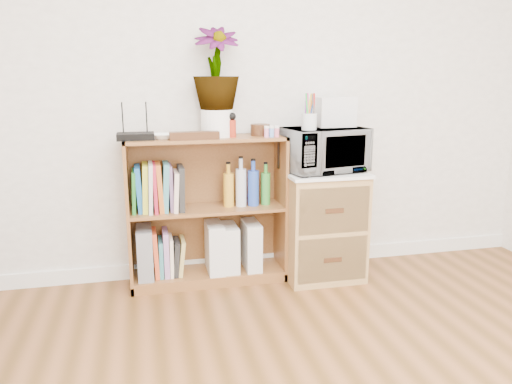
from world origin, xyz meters
name	(u,v)px	position (x,y,z in m)	size (l,w,h in m)	color
skirting_board	(255,261)	(0.00, 2.24, 0.05)	(4.00, 0.02, 0.10)	white
bookshelf	(207,211)	(-0.35, 2.10, 0.47)	(1.00, 0.30, 0.95)	brown
wicker_unit	(321,225)	(0.40, 2.02, 0.35)	(0.50, 0.45, 0.70)	#9E7542
microwave	(324,150)	(0.40, 2.02, 0.86)	(0.50, 0.34, 0.28)	silver
pen_cup	(309,122)	(0.26, 1.92, 1.05)	(0.09, 0.09, 0.10)	silver
small_appliance	(334,112)	(0.49, 2.10, 1.09)	(0.24, 0.20, 0.19)	silver
router	(136,136)	(-0.77, 2.08, 0.97)	(0.22, 0.15, 0.04)	black
white_bowl	(163,136)	(-0.61, 2.07, 0.97)	(0.13, 0.13, 0.03)	white
plant_pot	(217,123)	(-0.27, 2.12, 1.03)	(0.20, 0.20, 0.17)	white
potted_plant	(216,68)	(-0.27, 2.12, 1.37)	(0.28, 0.28, 0.50)	#2C6E33
trinket_box	(194,136)	(-0.43, 2.00, 0.97)	(0.29, 0.07, 0.05)	#3D2010
kokeshi_doll	(232,129)	(-0.19, 2.06, 1.00)	(0.05, 0.05, 0.11)	#A82814
wooden_bowl	(260,130)	(0.00, 2.11, 0.99)	(0.12, 0.12, 0.07)	#33170D
paint_jars	(272,133)	(0.05, 2.01, 0.98)	(0.10, 0.04, 0.05)	pink
file_box	(145,252)	(-0.75, 2.10, 0.23)	(0.10, 0.26, 0.32)	slate
magazine_holder_left	(215,247)	(-0.31, 2.09, 0.23)	(0.10, 0.26, 0.32)	silver
magazine_holder_mid	(230,247)	(-0.21, 2.09, 0.22)	(0.10, 0.24, 0.30)	silver
magazine_holder_right	(251,245)	(-0.06, 2.09, 0.23)	(0.10, 0.25, 0.32)	silver
cookbooks	(158,188)	(-0.65, 2.10, 0.64)	(0.32, 0.20, 0.31)	#1F7425
liquor_bottles	(246,183)	(-0.10, 2.10, 0.64)	(0.31, 0.07, 0.31)	gold
lower_books	(168,255)	(-0.61, 2.10, 0.20)	(0.20, 0.19, 0.30)	#DF4E27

